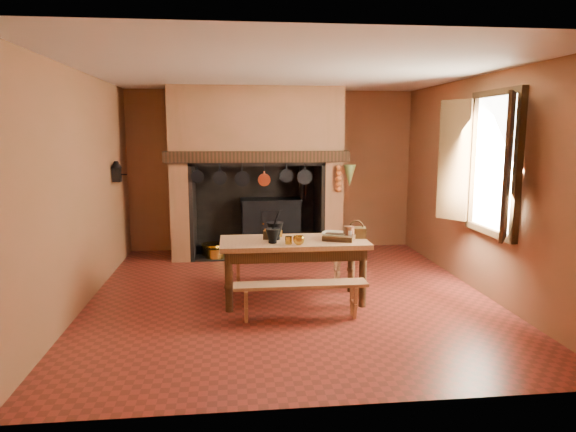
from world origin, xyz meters
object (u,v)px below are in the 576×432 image
object	(u,v)px
iron_range	(271,225)
coffee_grinder	(268,234)
work_table	(294,250)
bench_front	(301,292)
wicker_basket	(356,232)
mixing_bowl	(334,235)

from	to	relation	value
iron_range	coffee_grinder	bearing A→B (deg)	-95.38
iron_range	work_table	size ratio (longest dim) A/B	0.90
bench_front	wicker_basket	size ratio (longest dim) A/B	5.94
bench_front	coffee_grinder	size ratio (longest dim) A/B	9.21
mixing_bowl	iron_range	bearing A→B (deg)	102.20
mixing_bowl	coffee_grinder	bearing A→B (deg)	175.75
mixing_bowl	bench_front	bearing A→B (deg)	-127.41
work_table	bench_front	world-z (taller)	work_table
iron_range	wicker_basket	xyz separation A→B (m)	(0.86, -2.64, 0.36)
work_table	bench_front	xyz separation A→B (m)	(0.00, -0.64, -0.34)
iron_range	coffee_grinder	distance (m)	2.64
coffee_grinder	mixing_bowl	distance (m)	0.82
iron_range	bench_front	size ratio (longest dim) A/B	1.07
work_table	coffee_grinder	distance (m)	0.37
bench_front	wicker_basket	xyz separation A→B (m)	(0.79, 0.69, 0.53)
iron_range	wicker_basket	bearing A→B (deg)	-71.96
iron_range	coffee_grinder	size ratio (longest dim) A/B	9.86
work_table	mixing_bowl	bearing A→B (deg)	3.36
iron_range	coffee_grinder	xyz separation A→B (m)	(-0.25, -2.60, 0.35)
wicker_basket	bench_front	bearing A→B (deg)	-130.84
coffee_grinder	mixing_bowl	bearing A→B (deg)	5.12
iron_range	bench_front	world-z (taller)	iron_range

